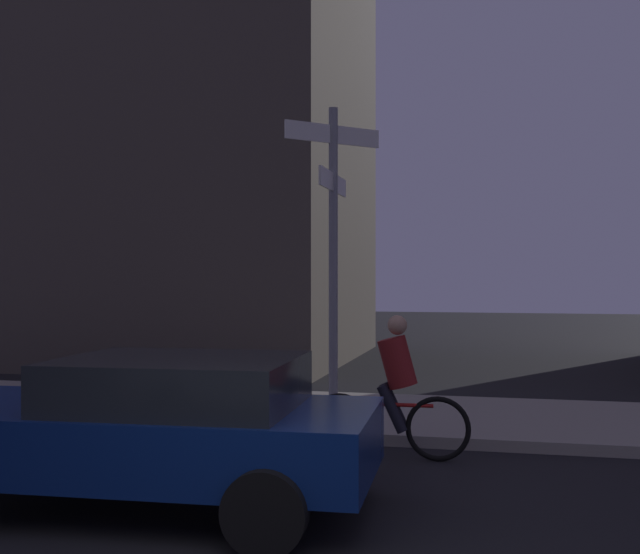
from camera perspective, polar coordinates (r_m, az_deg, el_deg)
The scene contains 4 objects.
sidewalk_kerb at distance 11.11m, azimuth 5.84°, elevation -10.17°, with size 40.00×3.22×0.14m, color gray.
signpost at distance 10.25m, azimuth 0.98°, elevation 3.04°, with size 1.05×1.58×4.13m.
car_near_left at distance 7.05m, azimuth -12.31°, elevation -10.69°, with size 4.22×2.14×1.34m.
cyclist at distance 8.79m, azimuth 5.38°, elevation -8.43°, with size 1.82×0.33×1.61m.
Camera 1 is at (1.37, -3.80, 2.05)m, focal length 43.58 mm.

